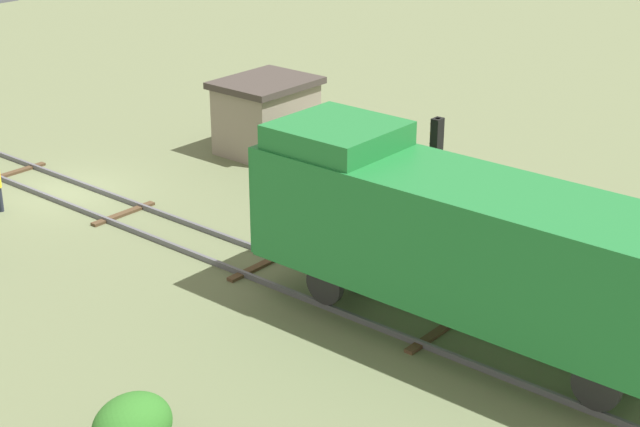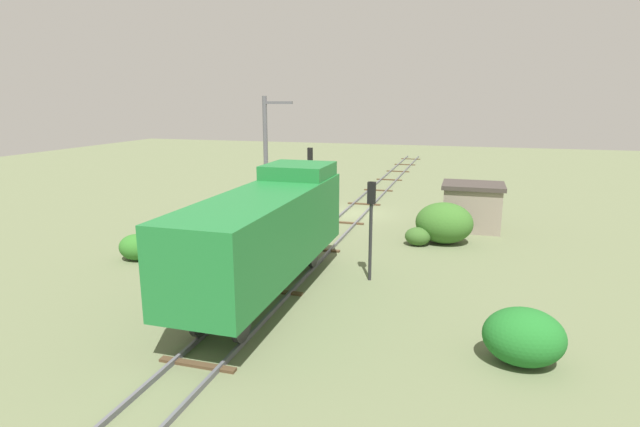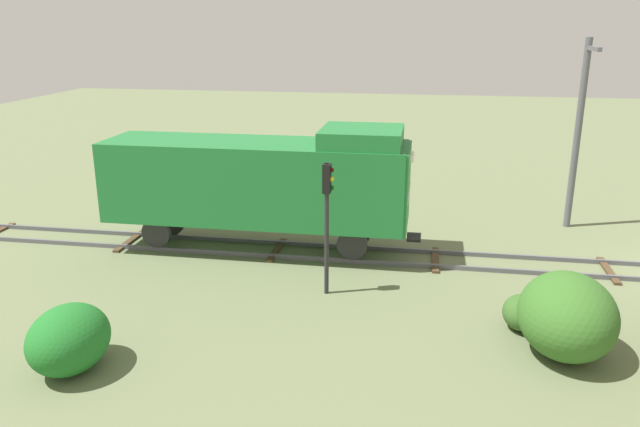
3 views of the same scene
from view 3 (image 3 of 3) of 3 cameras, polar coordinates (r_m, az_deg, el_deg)
locomotive at (r=22.92m, az=-5.38°, el=3.13°), size 2.90×11.60×4.60m
traffic_signal_mid at (r=19.06m, az=0.65°, el=0.78°), size 0.32×0.34×4.23m
catenary_mast at (r=27.40m, az=22.56°, el=7.06°), size 1.94×0.28×7.72m
bush_near at (r=17.40m, az=21.66°, el=-8.68°), size 3.01×2.46×2.19m
bush_mid at (r=16.82m, az=-21.98°, el=-10.60°), size 2.31×1.89×1.68m
bush_far at (r=18.62m, az=18.01°, el=-8.61°), size 1.33×1.09×0.97m
bush_back at (r=30.45m, az=3.10°, el=2.56°), size 1.71×1.40×1.25m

